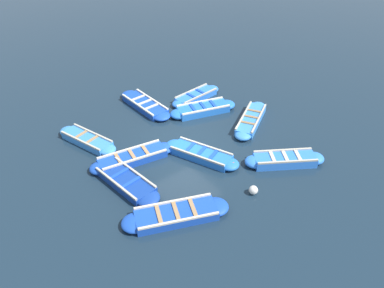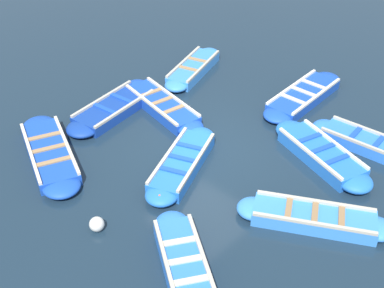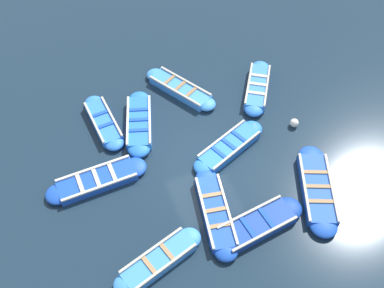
% 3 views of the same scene
% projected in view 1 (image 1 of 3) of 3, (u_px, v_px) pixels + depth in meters
% --- Properties ---
extents(ground_plane, '(120.00, 120.00, 0.00)m').
position_uv_depth(ground_plane, '(185.00, 147.00, 16.11)').
color(ground_plane, '#162838').
extents(boat_drifting, '(3.55, 1.33, 0.37)m').
position_uv_depth(boat_drifting, '(126.00, 181.00, 14.13)').
color(boat_drifting, navy).
rests_on(boat_drifting, ground).
extents(boat_outer_left, '(2.37, 3.40, 0.39)m').
position_uv_depth(boat_outer_left, '(251.00, 120.00, 17.58)').
color(boat_outer_left, '#3884E0').
rests_on(boat_outer_left, ground).
extents(boat_stern_in, '(1.84, 3.47, 0.41)m').
position_uv_depth(boat_stern_in, '(203.00, 109.00, 18.35)').
color(boat_stern_in, blue).
rests_on(boat_stern_in, ground).
extents(boat_near_quay, '(3.26, 1.64, 0.37)m').
position_uv_depth(boat_near_quay, '(87.00, 140.00, 16.28)').
color(boat_near_quay, '#3884E0').
rests_on(boat_near_quay, ground).
extents(boat_broadside, '(3.67, 1.05, 0.36)m').
position_uv_depth(boat_broadside, '(145.00, 105.00, 18.75)').
color(boat_broadside, '#1947B7').
rests_on(boat_broadside, ground).
extents(boat_mid_row, '(0.99, 3.12, 0.37)m').
position_uv_depth(boat_mid_row, '(196.00, 96.00, 19.45)').
color(boat_mid_row, blue).
rests_on(boat_mid_row, ground).
extents(boat_tucked, '(2.33, 3.82, 0.38)m').
position_uv_depth(boat_tucked, '(176.00, 215.00, 12.75)').
color(boat_tucked, '#1947B7').
rests_on(boat_tucked, ground).
extents(boat_bow_out, '(3.41, 2.00, 0.38)m').
position_uv_depth(boat_bow_out, '(201.00, 154.00, 15.44)').
color(boat_bow_out, blue).
rests_on(boat_bow_out, ground).
extents(boat_outer_right, '(2.43, 3.15, 0.43)m').
position_uv_depth(boat_outer_right, '(285.00, 160.00, 15.11)').
color(boat_outer_right, blue).
rests_on(boat_outer_right, ground).
extents(boat_inner_gap, '(1.41, 3.65, 0.38)m').
position_uv_depth(boat_inner_gap, '(133.00, 158.00, 15.26)').
color(boat_inner_gap, '#1947B7').
rests_on(boat_inner_gap, ground).
extents(buoy_orange_near, '(0.30, 0.30, 0.30)m').
position_uv_depth(buoy_orange_near, '(233.00, 165.00, 14.90)').
color(buoy_orange_near, '#E05119').
rests_on(buoy_orange_near, ground).
extents(buoy_yellow_far, '(0.34, 0.34, 0.34)m').
position_uv_depth(buoy_yellow_far, '(253.00, 190.00, 13.71)').
color(buoy_yellow_far, silver).
rests_on(buoy_yellow_far, ground).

